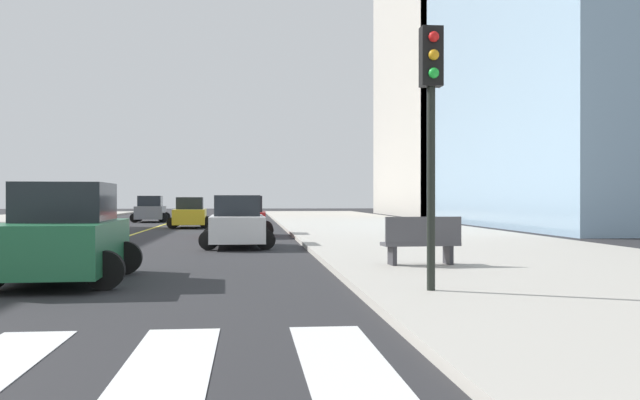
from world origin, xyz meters
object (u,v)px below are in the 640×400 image
at_px(car_white_nearest, 237,223).
at_px(car_red_second, 245,217).
at_px(traffic_light_near_corner, 431,104).
at_px(car_gray_fourth, 151,210).
at_px(car_yellow_sixth, 190,213).
at_px(park_bench, 421,242).
at_px(car_green_fifth, 64,235).

xyz_separation_m(car_white_nearest, car_red_second, (0.23, 7.01, -0.00)).
bearing_deg(traffic_light_near_corner, car_gray_fourth, -75.99).
height_order(car_red_second, car_gray_fourth, car_gray_fourth).
xyz_separation_m(car_white_nearest, car_gray_fourth, (-6.43, 26.45, 0.02)).
bearing_deg(car_white_nearest, car_gray_fourth, -77.35).
bearing_deg(car_yellow_sixth, car_red_second, 106.61).
distance_m(car_yellow_sixth, park_bench, 26.02).
height_order(car_white_nearest, car_gray_fourth, car_gray_fourth).
bearing_deg(car_white_nearest, car_red_second, -92.92).
distance_m(car_green_fifth, park_bench, 7.83).
relative_size(car_white_nearest, car_green_fifth, 0.88).
relative_size(car_green_fifth, traffic_light_near_corner, 1.03).
relative_size(car_green_fifth, car_yellow_sixth, 1.16).
relative_size(car_white_nearest, park_bench, 2.20).
relative_size(car_green_fifth, park_bench, 2.49).
bearing_deg(car_green_fifth, car_gray_fourth, -86.99).
relative_size(car_white_nearest, car_gray_fourth, 0.97).
xyz_separation_m(car_green_fifth, park_bench, (7.71, 1.32, -0.25)).
xyz_separation_m(traffic_light_near_corner, park_bench, (0.93, 4.52, -2.58)).
bearing_deg(park_bench, car_red_second, 11.02).
bearing_deg(car_gray_fourth, park_bench, -75.07).
bearing_deg(car_green_fifth, car_red_second, -103.78).
distance_m(car_red_second, car_green_fifth, 17.28).
xyz_separation_m(car_green_fifth, traffic_light_near_corner, (6.78, -3.21, 2.33)).
bearing_deg(car_green_fifth, car_white_nearest, -110.49).
bearing_deg(car_gray_fourth, car_red_second, -73.30).
distance_m(car_red_second, car_yellow_sixth, 9.90).
distance_m(car_white_nearest, car_yellow_sixth, 16.66).
relative_size(traffic_light_near_corner, park_bench, 2.41).
height_order(car_red_second, car_yellow_sixth, car_red_second).
bearing_deg(car_red_second, car_gray_fourth, -69.81).
height_order(car_white_nearest, car_yellow_sixth, car_white_nearest).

